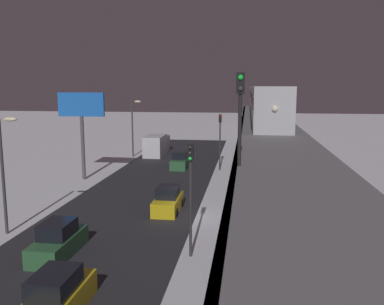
{
  "coord_description": "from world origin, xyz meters",
  "views": [
    {
      "loc": [
        -4.34,
        28.78,
        9.53
      ],
      "look_at": [
        1.9,
        -17.31,
        1.99
      ],
      "focal_mm": 38.4,
      "sensor_mm": 36.0,
      "label": 1
    }
  ],
  "objects_px": {
    "rail_signal": "(240,103)",
    "sedan_green": "(180,161)",
    "sedan_yellow_2": "(56,299)",
    "sedan_green_2": "(58,241)",
    "box_truck": "(157,145)",
    "commercial_billboard": "(81,113)",
    "sedan_yellow": "(168,201)",
    "subway_train": "(260,97)",
    "traffic_light_near": "(191,184)",
    "traffic_light_mid": "(220,134)"
  },
  "relations": [
    {
      "from": "sedan_green_2",
      "to": "traffic_light_mid",
      "type": "height_order",
      "value": "traffic_light_mid"
    },
    {
      "from": "sedan_yellow_2",
      "to": "traffic_light_mid",
      "type": "xyz_separation_m",
      "value": [
        -4.7,
        -31.13,
        3.4
      ]
    },
    {
      "from": "sedan_green",
      "to": "sedan_yellow",
      "type": "bearing_deg",
      "value": -83.86
    },
    {
      "from": "sedan_yellow",
      "to": "sedan_green_2",
      "type": "xyz_separation_m",
      "value": [
        4.6,
        9.0,
        0.01
      ]
    },
    {
      "from": "traffic_light_near",
      "to": "traffic_light_mid",
      "type": "relative_size",
      "value": 1.0
    },
    {
      "from": "sedan_yellow",
      "to": "box_truck",
      "type": "bearing_deg",
      "value": 104.35
    },
    {
      "from": "sedan_yellow",
      "to": "traffic_light_mid",
      "type": "height_order",
      "value": "traffic_light_mid"
    },
    {
      "from": "rail_signal",
      "to": "subway_train",
      "type": "bearing_deg",
      "value": -92.59
    },
    {
      "from": "sedan_green_2",
      "to": "traffic_light_near",
      "type": "distance_m",
      "value": 8.27
    },
    {
      "from": "subway_train",
      "to": "commercial_billboard",
      "type": "height_order",
      "value": "subway_train"
    },
    {
      "from": "traffic_light_mid",
      "to": "rail_signal",
      "type": "bearing_deg",
      "value": 95.45
    },
    {
      "from": "rail_signal",
      "to": "sedan_green",
      "type": "xyz_separation_m",
      "value": [
        7.41,
        -29.11,
        -8.04
      ]
    },
    {
      "from": "rail_signal",
      "to": "sedan_green_2",
      "type": "relative_size",
      "value": 0.89
    },
    {
      "from": "sedan_yellow",
      "to": "sedan_yellow_2",
      "type": "bearing_deg",
      "value": -96.8
    },
    {
      "from": "subway_train",
      "to": "traffic_light_mid",
      "type": "xyz_separation_m",
      "value": [
        4.9,
        20.05,
        -3.69
      ]
    },
    {
      "from": "commercial_billboard",
      "to": "sedan_green",
      "type": "bearing_deg",
      "value": -141.42
    },
    {
      "from": "box_truck",
      "to": "commercial_billboard",
      "type": "xyz_separation_m",
      "value": [
        4.11,
        16.16,
        5.48
      ]
    },
    {
      "from": "traffic_light_mid",
      "to": "sedan_yellow_2",
      "type": "bearing_deg",
      "value": 81.41
    },
    {
      "from": "traffic_light_mid",
      "to": "box_truck",
      "type": "bearing_deg",
      "value": -45.77
    },
    {
      "from": "sedan_yellow_2",
      "to": "traffic_light_mid",
      "type": "relative_size",
      "value": 0.74
    },
    {
      "from": "sedan_green_2",
      "to": "traffic_light_mid",
      "type": "relative_size",
      "value": 0.7
    },
    {
      "from": "sedan_green_2",
      "to": "box_truck",
      "type": "distance_m",
      "value": 34.85
    },
    {
      "from": "sedan_green",
      "to": "traffic_light_mid",
      "type": "distance_m",
      "value": 5.84
    },
    {
      "from": "traffic_light_mid",
      "to": "commercial_billboard",
      "type": "height_order",
      "value": "commercial_billboard"
    },
    {
      "from": "rail_signal",
      "to": "sedan_green",
      "type": "relative_size",
      "value": 0.99
    },
    {
      "from": "rail_signal",
      "to": "box_truck",
      "type": "height_order",
      "value": "rail_signal"
    },
    {
      "from": "sedan_yellow_2",
      "to": "traffic_light_near",
      "type": "distance_m",
      "value": 9.01
    },
    {
      "from": "sedan_yellow",
      "to": "sedan_green_2",
      "type": "distance_m",
      "value": 10.11
    },
    {
      "from": "sedan_yellow",
      "to": "traffic_light_mid",
      "type": "distance_m",
      "value": 16.65
    },
    {
      "from": "rail_signal",
      "to": "sedan_green",
      "type": "bearing_deg",
      "value": -75.71
    },
    {
      "from": "rail_signal",
      "to": "sedan_green_2",
      "type": "xyz_separation_m",
      "value": [
        10.21,
        -3.38,
        -8.04
      ]
    },
    {
      "from": "sedan_yellow",
      "to": "traffic_light_near",
      "type": "height_order",
      "value": "traffic_light_near"
    },
    {
      "from": "sedan_green_2",
      "to": "sedan_yellow_2",
      "type": "bearing_deg",
      "value": 114.67
    },
    {
      "from": "rail_signal",
      "to": "sedan_green_2",
      "type": "bearing_deg",
      "value": -18.29
    },
    {
      "from": "sedan_yellow_2",
      "to": "sedan_green_2",
      "type": "xyz_separation_m",
      "value": [
        2.8,
        -6.1,
        -0.0
      ]
    },
    {
      "from": "sedan_yellow",
      "to": "box_truck",
      "type": "xyz_separation_m",
      "value": [
        6.6,
        -25.79,
        0.56
      ]
    },
    {
      "from": "box_truck",
      "to": "sedan_green_2",
      "type": "bearing_deg",
      "value": 93.29
    },
    {
      "from": "rail_signal",
      "to": "sedan_yellow_2",
      "type": "relative_size",
      "value": 0.84
    },
    {
      "from": "sedan_yellow",
      "to": "sedan_yellow_2",
      "type": "distance_m",
      "value": 15.2
    },
    {
      "from": "sedan_green",
      "to": "commercial_billboard",
      "type": "xyz_separation_m",
      "value": [
        8.91,
        7.11,
        6.03
      ]
    },
    {
      "from": "subway_train",
      "to": "rail_signal",
      "type": "height_order",
      "value": "rail_signal"
    },
    {
      "from": "rail_signal",
      "to": "sedan_yellow_2",
      "type": "height_order",
      "value": "rail_signal"
    },
    {
      "from": "subway_train",
      "to": "commercial_billboard",
      "type": "xyz_separation_m",
      "value": [
        18.51,
        26.45,
        -1.06
      ]
    },
    {
      "from": "sedan_green",
      "to": "sedan_green_2",
      "type": "xyz_separation_m",
      "value": [
        2.8,
        25.73,
        0.0
      ]
    },
    {
      "from": "subway_train",
      "to": "sedan_green_2",
      "type": "xyz_separation_m",
      "value": [
        12.4,
        45.08,
        -7.09
      ]
    },
    {
      "from": "subway_train",
      "to": "traffic_light_mid",
      "type": "distance_m",
      "value": 20.96
    },
    {
      "from": "sedan_yellow",
      "to": "commercial_billboard",
      "type": "height_order",
      "value": "commercial_billboard"
    },
    {
      "from": "box_truck",
      "to": "traffic_light_mid",
      "type": "height_order",
      "value": "traffic_light_mid"
    },
    {
      "from": "sedan_green",
      "to": "box_truck",
      "type": "distance_m",
      "value": 10.27
    },
    {
      "from": "traffic_light_near",
      "to": "sedan_yellow",
      "type": "bearing_deg",
      "value": -70.52
    }
  ]
}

